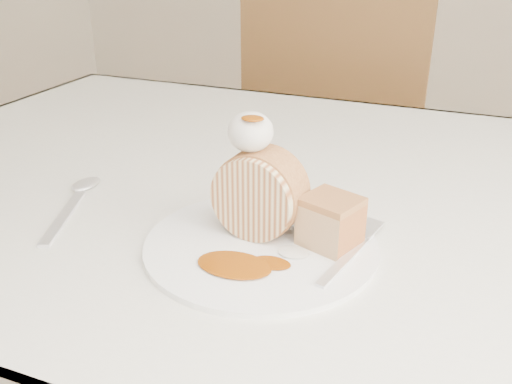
% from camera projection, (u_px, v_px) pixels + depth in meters
% --- Properties ---
extents(table, '(1.40, 0.90, 0.75)m').
position_uv_depth(table, '(307.00, 242.00, 0.83)').
color(table, beige).
rests_on(table, ground).
extents(chair_far, '(0.49, 0.49, 0.99)m').
position_uv_depth(chair_far, '(337.00, 127.00, 1.60)').
color(chair_far, brown).
rests_on(chair_far, ground).
extents(plate, '(0.34, 0.34, 0.01)m').
position_uv_depth(plate, '(261.00, 245.00, 0.64)').
color(plate, white).
rests_on(plate, table).
extents(roulade_slice, '(0.10, 0.06, 0.10)m').
position_uv_depth(roulade_slice, '(259.00, 194.00, 0.64)').
color(roulade_slice, beige).
rests_on(roulade_slice, plate).
extents(cake_chunk, '(0.07, 0.07, 0.05)m').
position_uv_depth(cake_chunk, '(330.00, 224.00, 0.62)').
color(cake_chunk, '#A36D3E').
rests_on(cake_chunk, plate).
extents(whipped_cream, '(0.05, 0.05, 0.04)m').
position_uv_depth(whipped_cream, '(250.00, 132.00, 0.62)').
color(whipped_cream, silver).
rests_on(whipped_cream, roulade_slice).
extents(caramel_drizzle, '(0.03, 0.02, 0.01)m').
position_uv_depth(caramel_drizzle, '(253.00, 113.00, 0.59)').
color(caramel_drizzle, '#763404').
rests_on(caramel_drizzle, whipped_cream).
extents(caramel_pool, '(0.09, 0.08, 0.00)m').
position_uv_depth(caramel_pool, '(234.00, 265.00, 0.59)').
color(caramel_pool, '#763404').
rests_on(caramel_pool, plate).
extents(fork, '(0.05, 0.16, 0.00)m').
position_uv_depth(fork, '(344.00, 261.00, 0.60)').
color(fork, silver).
rests_on(fork, plate).
extents(spoon, '(0.09, 0.18, 0.00)m').
position_uv_depth(spoon, '(64.00, 217.00, 0.70)').
color(spoon, silver).
rests_on(spoon, table).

